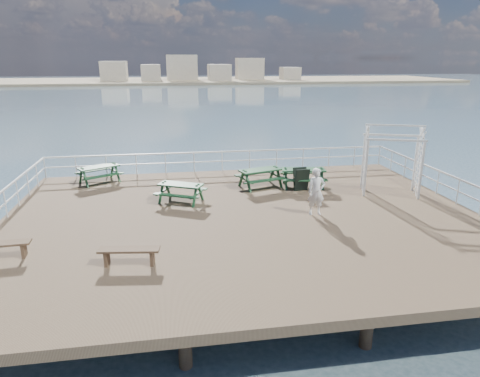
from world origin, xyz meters
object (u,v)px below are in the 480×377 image
Objects in this scene: person at (316,192)px; picnic_table_c at (303,174)px; picnic_table_b at (260,174)px; picnic_table_d at (181,189)px; flat_bench_far at (129,253)px; picnic_table_a at (99,171)px; trellis_arbor at (391,163)px.

picnic_table_c is at bearing 82.36° from person.
picnic_table_c reaches higher than picnic_table_b.
picnic_table_d is 1.27× the size of flat_bench_far.
picnic_table_a is 1.00× the size of picnic_table_b.
picnic_table_b is 4.15m from person.
flat_bench_far is at bearing -80.05° from picnic_table_d.
trellis_arbor is 1.68× the size of person.
person is at bearing -91.05° from picnic_table_c.
person is (6.69, 3.16, 0.53)m from flat_bench_far.
flat_bench_far is 0.59× the size of trellis_arbor.
flat_bench_far is at bearing -152.52° from person.
flat_bench_far is (2.14, -9.05, -0.21)m from picnic_table_a.
trellis_arbor reaches higher than picnic_table_b.
picnic_table_d is at bearing -162.06° from trellis_arbor.
picnic_table_a is at bearing 175.34° from picnic_table_c.
picnic_table_c is (1.96, -0.29, 0.01)m from picnic_table_b.
picnic_table_b is 1.32× the size of flat_bench_far.
picnic_table_a reaches higher than flat_bench_far.
picnic_table_b reaches higher than picnic_table_a.
person is at bearing -133.77° from trellis_arbor.
flat_bench_far is (-1.65, -5.48, -0.19)m from picnic_table_d.
picnic_table_b is at bearing -179.32° from trellis_arbor.
trellis_arbor reaches higher than picnic_table_d.
picnic_table_d is at bearing 157.52° from person.
picnic_table_a is 1.32× the size of flat_bench_far.
picnic_table_c is at bearing 39.63° from picnic_table_d.
picnic_table_d is 1.25× the size of person.
picnic_table_b is 5.79m from trellis_arbor.
person reaches higher than flat_bench_far.
picnic_table_a reaches higher than picnic_table_d.
flat_bench_far is (-5.35, -7.07, -0.24)m from picnic_table_b.
picnic_table_d reaches higher than flat_bench_far.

